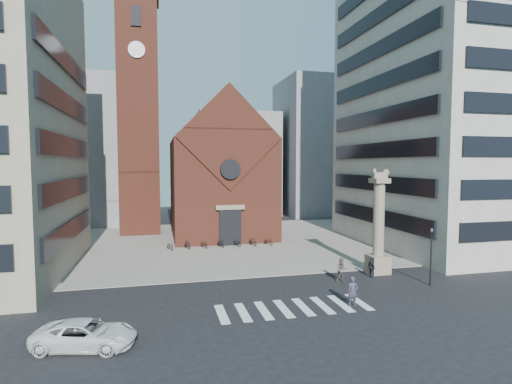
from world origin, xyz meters
TOP-DOWN VIEW (x-y plane):
  - ground at (0.00, 0.00)m, footprint 120.00×120.00m
  - piazza at (0.00, 19.00)m, footprint 46.00×30.00m
  - zebra_crossing at (0.55, -3.00)m, footprint 10.20×3.20m
  - church at (0.00, 25.04)m, footprint 12.00×16.65m
  - campanile at (-10.00, 28.00)m, footprint 5.50×5.50m
  - building_right at (24.00, 12.00)m, footprint 18.00×22.00m
  - bg_block_left at (-20.00, 40.00)m, footprint 16.00×14.00m
  - bg_block_mid at (6.00, 45.00)m, footprint 14.00×12.00m
  - bg_block_right at (22.00, 42.00)m, footprint 16.00×14.00m
  - lion_column at (10.01, 3.00)m, footprint 1.63×1.60m
  - traffic_light at (12.00, -1.00)m, footprint 0.13×0.16m
  - white_car at (-11.20, -5.83)m, footprint 5.27×3.30m
  - pedestrian_0 at (4.33, -3.60)m, footprint 0.70×0.46m
  - pedestrian_1 at (5.98, 1.41)m, footprint 1.04×0.90m
  - pedestrian_2 at (8.86, 2.00)m, footprint 0.42×0.97m
  - scooter_0 at (-6.56, 16.11)m, footprint 1.06×1.62m
  - scooter_1 at (-4.77, 16.11)m, footprint 0.93×1.54m
  - scooter_2 at (-2.98, 16.11)m, footprint 1.06×1.62m
  - scooter_3 at (-1.19, 16.11)m, footprint 0.93×1.54m
  - scooter_4 at (0.60, 16.11)m, footprint 1.06×1.62m
  - scooter_5 at (2.39, 16.11)m, footprint 0.93×1.54m
  - scooter_6 at (4.18, 16.11)m, footprint 1.06×1.62m

SIDE VIEW (x-z plane):
  - ground at x=0.00m, z-range 0.00..0.00m
  - zebra_crossing at x=0.55m, z-range 0.00..0.01m
  - piazza at x=0.00m, z-range 0.00..0.05m
  - scooter_0 at x=-6.56m, z-range 0.05..0.85m
  - scooter_2 at x=-2.98m, z-range 0.05..0.85m
  - scooter_4 at x=0.60m, z-range 0.05..0.85m
  - scooter_6 at x=4.18m, z-range 0.05..0.85m
  - scooter_1 at x=-4.77m, z-range 0.05..0.94m
  - scooter_3 at x=-1.19m, z-range 0.05..0.94m
  - scooter_5 at x=2.39m, z-range 0.05..0.94m
  - white_car at x=-11.20m, z-range 0.00..1.36m
  - pedestrian_2 at x=8.86m, z-range 0.00..1.64m
  - pedestrian_1 at x=5.98m, z-range 0.00..1.84m
  - pedestrian_0 at x=4.33m, z-range 0.00..1.91m
  - traffic_light at x=12.00m, z-range 0.14..4.44m
  - lion_column at x=10.01m, z-range -0.88..7.79m
  - church at x=0.00m, z-range -1.02..16.98m
  - bg_block_mid at x=6.00m, z-range 0.00..18.00m
  - bg_block_left at x=-20.00m, z-range 0.00..22.00m
  - bg_block_right at x=22.00m, z-range 0.00..24.00m
  - campanile at x=-10.00m, z-range 0.14..31.34m
  - building_right at x=24.00m, z-range 0.00..32.00m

